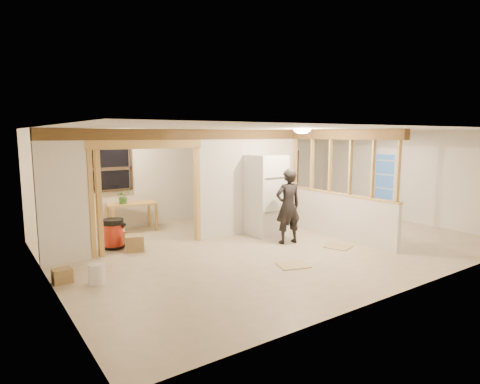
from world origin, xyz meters
TOP-DOWN VIEW (x-y plane):
  - floor at (0.00, 0.00)m, footprint 9.00×6.50m
  - ceiling at (0.00, 0.00)m, footprint 9.00×6.50m
  - wall_back at (0.00, 3.25)m, footprint 9.00×0.01m
  - wall_front at (0.00, -3.25)m, footprint 9.00×0.01m
  - wall_left at (-4.50, 0.00)m, footprint 0.01×6.50m
  - wall_right at (4.50, 0.00)m, footprint 0.01×6.50m
  - partition_left_stub at (-4.05, 1.20)m, footprint 0.90×0.12m
  - partition_center at (0.20, 1.20)m, footprint 2.80×0.12m
  - doorway_frame at (-2.40, 1.20)m, footprint 2.46×0.14m
  - header_beam_back at (-1.00, 1.20)m, footprint 7.00×0.18m
  - header_beam_right at (1.60, -0.40)m, footprint 0.18×3.30m
  - pony_wall at (1.60, -0.40)m, footprint 0.12×3.20m
  - stud_partition at (1.60, -0.40)m, footprint 0.14×3.20m
  - window_back at (-2.60, 3.17)m, footprint 1.12×0.10m
  - french_door at (4.42, 0.40)m, footprint 0.12×0.86m
  - ceiling_dome_main at (0.30, -0.50)m, footprint 0.36×0.36m
  - ceiling_dome_util at (-2.50, 2.30)m, footprint 0.32×0.32m
  - hanging_bulb at (-2.00, 1.60)m, footprint 0.07×0.07m
  - refrigerator at (0.36, 0.76)m, footprint 0.79×0.76m
  - woman at (0.28, -0.13)m, footprint 0.66×0.50m
  - work_table at (-2.18, 2.84)m, footprint 1.23×0.75m
  - potted_plant at (-2.41, 2.78)m, footprint 0.37×0.34m
  - shop_vac at (-3.02, 1.65)m, footprint 0.62×0.62m
  - bookshelf at (2.87, 3.02)m, footprint 0.94×0.31m
  - bucket at (-3.88, -0.26)m, footprint 0.30×0.30m
  - box_util_a at (-2.72, 1.20)m, footprint 0.46×0.43m
  - box_util_b at (-2.88, 1.83)m, footprint 0.41×0.41m
  - box_front at (-4.33, 0.10)m, footprint 0.30×0.25m
  - floor_panel_near at (0.96, -1.00)m, footprint 0.63×0.63m
  - floor_panel_far at (-0.68, -1.38)m, footprint 0.66×0.59m

SIDE VIEW (x-z plane):
  - floor at x=0.00m, z-range -0.01..0.00m
  - floor_panel_far at x=-0.68m, z-range 0.00..0.02m
  - floor_panel_near at x=0.96m, z-range 0.00..0.02m
  - box_front at x=-4.33m, z-range 0.00..0.23m
  - box_util_b at x=-2.88m, z-range 0.00..0.32m
  - box_util_a at x=-2.72m, z-range 0.00..0.32m
  - bucket at x=-3.88m, z-range 0.00..0.33m
  - shop_vac at x=-3.02m, z-range 0.00..0.63m
  - work_table at x=-2.18m, z-range 0.00..0.73m
  - pony_wall at x=1.60m, z-range 0.00..1.00m
  - woman at x=0.28m, z-range 0.00..1.65m
  - potted_plant at x=-2.41m, z-range 0.73..1.08m
  - bookshelf at x=2.87m, z-range 0.00..1.88m
  - refrigerator at x=0.36m, z-range 0.00..1.91m
  - french_door at x=4.42m, z-range 0.00..2.00m
  - doorway_frame at x=-2.40m, z-range 0.00..2.20m
  - wall_back at x=0.00m, z-range 0.00..2.50m
  - wall_front at x=0.00m, z-range 0.00..2.50m
  - wall_left at x=-4.50m, z-range 0.00..2.50m
  - wall_right at x=4.50m, z-range 0.00..2.50m
  - partition_left_stub at x=-4.05m, z-range 0.00..2.50m
  - partition_center at x=0.20m, z-range 0.00..2.50m
  - window_back at x=-2.60m, z-range 1.00..2.10m
  - stud_partition at x=1.60m, z-range 1.00..2.32m
  - hanging_bulb at x=-2.00m, z-range 2.15..2.22m
  - header_beam_back at x=-1.00m, z-range 2.27..2.49m
  - header_beam_right at x=1.60m, z-range 2.27..2.49m
  - ceiling_dome_main at x=0.30m, z-range 2.40..2.56m
  - ceiling_dome_util at x=-2.50m, z-range 2.41..2.55m
  - ceiling at x=0.00m, z-range 2.50..2.50m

